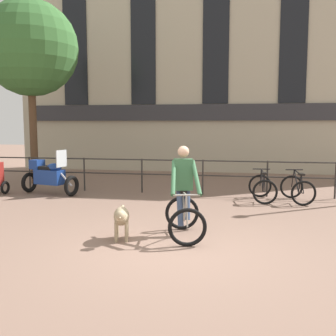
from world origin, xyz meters
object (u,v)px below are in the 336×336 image
cyclist_with_bike (184,196)px  dog (121,217)px  parked_motorcycle (49,176)px  parked_bicycle_mid_left (297,189)px  parked_bicycle_near_lamp (262,188)px

cyclist_with_bike → dog: (-1.08, -0.51, -0.33)m
cyclist_with_bike → parked_motorcycle: size_ratio=0.92×
cyclist_with_bike → parked_bicycle_mid_left: cyclist_with_bike is taller
dog → parked_bicycle_near_lamp: size_ratio=0.77×
dog → cyclist_with_bike: bearing=11.6°
parked_bicycle_near_lamp → parked_bicycle_mid_left: same height
dog → parked_bicycle_mid_left: size_ratio=0.74×
cyclist_with_bike → parked_bicycle_near_lamp: bearing=53.0°
dog → parked_bicycle_mid_left: 5.61m
cyclist_with_bike → parked_bicycle_near_lamp: (1.66, 3.74, -0.41)m
parked_bicycle_mid_left → parked_motorcycle: bearing=-8.3°
cyclist_with_bike → dog: size_ratio=1.90×
dog → parked_motorcycle: bearing=116.7°
cyclist_with_bike → parked_bicycle_mid_left: (2.59, 3.74, -0.41)m
cyclist_with_bike → parked_bicycle_near_lamp: 4.11m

